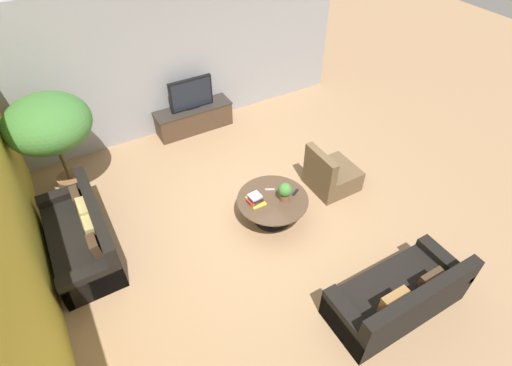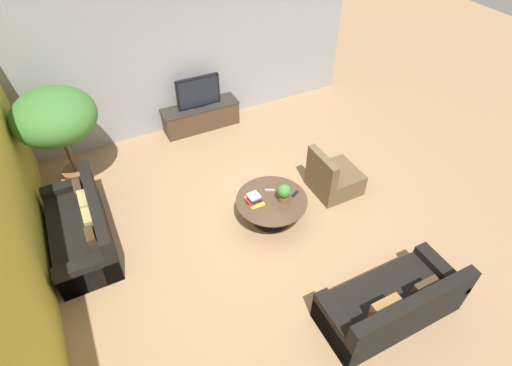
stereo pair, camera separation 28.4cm
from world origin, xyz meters
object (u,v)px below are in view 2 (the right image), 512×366
(potted_palm_tall, at_px, (55,119))
(potted_plant_tabletop, at_px, (284,192))
(coffee_table, at_px, (272,205))
(armchair_wicker, at_px, (333,178))
(television, at_px, (198,92))
(couch_near_entry, at_px, (392,304))
(couch_by_wall, at_px, (83,229))
(media_console, at_px, (201,116))

(potted_palm_tall, relative_size, potted_plant_tabletop, 5.94)
(coffee_table, relative_size, potted_palm_tall, 0.62)
(armchair_wicker, bearing_deg, coffee_table, 96.30)
(coffee_table, bearing_deg, television, 91.40)
(couch_near_entry, bearing_deg, television, -83.05)
(coffee_table, distance_m, couch_by_wall, 2.99)
(media_console, height_order, armchair_wicker, armchair_wicker)
(television, height_order, couch_by_wall, television)
(coffee_table, distance_m, potted_plant_tabletop, 0.36)
(couch_near_entry, distance_m, potted_palm_tall, 5.82)
(potted_palm_tall, bearing_deg, potted_plant_tabletop, -40.23)
(media_console, bearing_deg, potted_palm_tall, -165.01)
(media_console, xyz_separation_m, coffee_table, (0.08, -3.08, 0.04))
(television, bearing_deg, media_console, 90.00)
(television, xyz_separation_m, couch_near_entry, (0.65, -5.36, -0.57))
(couch_near_entry, height_order, armchair_wicker, armchair_wicker)
(media_console, distance_m, couch_near_entry, 5.40)
(coffee_table, xyz_separation_m, couch_by_wall, (-2.86, 0.88, -0.03))
(media_console, relative_size, coffee_table, 1.40)
(couch_by_wall, bearing_deg, media_console, 128.32)
(media_console, distance_m, couch_by_wall, 3.55)
(armchair_wicker, relative_size, potted_plant_tabletop, 2.71)
(coffee_table, relative_size, armchair_wicker, 1.35)
(coffee_table, xyz_separation_m, armchair_wicker, (1.32, 0.15, -0.04))
(potted_plant_tabletop, bearing_deg, coffee_table, 150.02)
(media_console, xyz_separation_m, couch_by_wall, (-2.78, -2.20, 0.02))
(television, relative_size, potted_plant_tabletop, 2.88)
(couch_by_wall, bearing_deg, couch_near_entry, 47.39)
(couch_near_entry, bearing_deg, potted_palm_tall, -54.43)
(armchair_wicker, height_order, potted_palm_tall, potted_palm_tall)
(television, relative_size, couch_by_wall, 0.46)
(coffee_table, xyz_separation_m, couch_near_entry, (0.58, -2.28, -0.03))
(television, distance_m, potted_palm_tall, 2.82)
(armchair_wicker, height_order, potted_plant_tabletop, armchair_wicker)
(media_console, distance_m, coffee_table, 3.08)
(potted_palm_tall, bearing_deg, media_console, 14.99)
(couch_by_wall, bearing_deg, television, 128.30)
(potted_plant_tabletop, bearing_deg, potted_palm_tall, 139.77)
(couch_by_wall, xyz_separation_m, armchair_wicker, (4.17, -0.74, -0.02))
(television, bearing_deg, potted_palm_tall, -165.05)
(potted_palm_tall, xyz_separation_m, potted_plant_tabletop, (2.91, -2.46, -0.77))
(television, xyz_separation_m, potted_plant_tabletop, (0.24, -3.17, -0.23))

